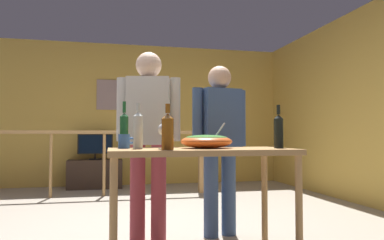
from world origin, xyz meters
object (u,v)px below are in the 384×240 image
Objects in this scene: flat_screen_tv at (95,145)px; wine_glass at (163,131)px; wine_bottle_dark at (279,130)px; tv_console at (95,174)px; framed_picture at (116,95)px; wine_bottle_green at (124,129)px; salad_bowl at (206,141)px; mug_blue at (124,141)px; person_standing_right at (220,137)px; wine_bottle_clear at (138,130)px; serving_table at (201,161)px; person_standing_left at (148,129)px; wine_bottle_amber at (168,131)px; stair_railing at (117,151)px.

flat_screen_tv is 3.27× the size of wine_glass.
tv_console is at bearing 110.60° from wine_bottle_dark.
framed_picture is at bearing 93.68° from wine_glass.
salad_bowl is at bearing -19.64° from wine_bottle_green.
mug_blue is 0.98m from person_standing_right.
framed_picture is 4.25m from salad_bowl.
wine_glass is 0.54× the size of wine_bottle_clear.
salad_bowl is 0.55m from wine_bottle_dark.
framed_picture reaches higher than wine_bottle_green.
tv_console is 7.58× the size of mug_blue.
wine_bottle_clear reaches higher than flat_screen_tv.
salad_bowl is at bearing 171.14° from wine_bottle_dark.
framed_picture is at bearing 90.28° from wine_bottle_green.
framed_picture reaches higher than wine_bottle_clear.
flat_screen_tv is at bearing -81.92° from person_standing_right.
person_standing_left is (-0.32, 0.59, 0.24)m from serving_table.
wine_glass is at bearing -86.32° from framed_picture.
framed_picture is 2.20× the size of wine_bottle_amber.
framed_picture is 3.78× the size of wine_glass.
wine_bottle_green is at bearing -89.80° from stair_railing.
wine_bottle_green is 0.22× the size of person_standing_left.
salad_bowl is at bearing -76.13° from flat_screen_tv.
serving_table is 0.63m from wine_bottle_dark.
serving_table is 4.08× the size of wine_bottle_dark.
stair_railing reaches higher than wine_glass.
serving_table is 11.07× the size of mug_blue.
wine_bottle_clear is (-0.50, 0.01, 0.08)m from salad_bowl.
person_standing_right is (0.64, 0.00, -0.07)m from person_standing_left.
person_standing_left is at bearing 92.98° from wine_glass.
wine_glass reaches higher than tv_console.
wine_bottle_dark is at bearing 99.92° from person_standing_right.
stair_railing is 4.25× the size of tv_console.
wine_bottle_amber is at bearing -84.97° from wine_glass.
wine_bottle_clear is 0.15m from mug_blue.
framed_picture is at bearing -73.83° from person_standing_left.
wine_glass is at bearing 95.03° from wine_bottle_amber.
salad_bowl reaches higher than mug_blue.
wine_bottle_amber is (-0.27, -0.21, 0.22)m from serving_table.
serving_table is 4.04× the size of wine_bottle_clear.
wine_bottle_clear is (0.11, -4.13, -0.69)m from framed_picture.
flat_screen_tv is 3.31m from person_standing_left.
stair_railing is 11.75× the size of wine_bottle_clear.
tv_console is 5.10× the size of wine_glass.
wine_bottle_dark is at bearing -8.86° from salad_bowl.
wine_bottle_amber is (0.27, -3.23, 0.26)m from stair_railing.
wine_bottle_amber is at bearing -50.94° from mug_blue.
serving_table is 3.72× the size of wine_bottle_green.
wine_bottle_green is (0.02, -3.93, -0.68)m from framed_picture.
framed_picture reaches higher than mug_blue.
stair_railing is at bearing -89.51° from framed_picture.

